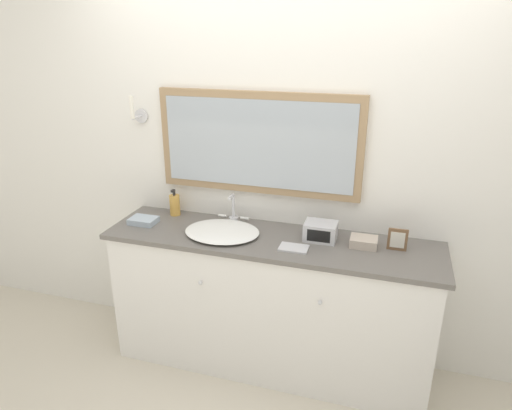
# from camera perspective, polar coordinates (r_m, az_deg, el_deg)

# --- Properties ---
(ground_plane) EXTENTS (14.00, 14.00, 0.00)m
(ground_plane) POSITION_cam_1_polar(r_m,az_deg,el_deg) (2.96, 0.00, -22.37)
(ground_plane) COLOR beige
(wall_back) EXTENTS (8.00, 0.18, 2.55)m
(wall_back) POSITION_cam_1_polar(r_m,az_deg,el_deg) (2.81, 3.34, 5.32)
(wall_back) COLOR white
(wall_back) RESTS_ON ground_plane
(vanity_counter) EXTENTS (1.98, 0.51, 0.89)m
(vanity_counter) POSITION_cam_1_polar(r_m,az_deg,el_deg) (2.90, 1.70, -12.17)
(vanity_counter) COLOR white
(vanity_counter) RESTS_ON ground_plane
(sink_basin) EXTENTS (0.45, 0.42, 0.19)m
(sink_basin) POSITION_cam_1_polar(r_m,az_deg,el_deg) (2.74, -4.21, -3.21)
(sink_basin) COLOR white
(sink_basin) RESTS_ON vanity_counter
(soap_bottle) EXTENTS (0.07, 0.07, 0.18)m
(soap_bottle) POSITION_cam_1_polar(r_m,az_deg,el_deg) (3.04, -10.12, 0.05)
(soap_bottle) COLOR gold
(soap_bottle) RESTS_ON vanity_counter
(appliance_box) EXTENTS (0.18, 0.14, 0.11)m
(appliance_box) POSITION_cam_1_polar(r_m,az_deg,el_deg) (2.67, 8.07, -3.28)
(appliance_box) COLOR #BCBCC1
(appliance_box) RESTS_ON vanity_counter
(picture_frame) EXTENTS (0.11, 0.01, 0.13)m
(picture_frame) POSITION_cam_1_polar(r_m,az_deg,el_deg) (2.64, 17.27, -4.15)
(picture_frame) COLOR brown
(picture_frame) RESTS_ON vanity_counter
(hand_towel_near_sink) EXTENTS (0.15, 0.12, 0.05)m
(hand_towel_near_sink) POSITION_cam_1_polar(r_m,az_deg,el_deg) (2.65, 13.31, -4.52)
(hand_towel_near_sink) COLOR #B7A899
(hand_towel_near_sink) RESTS_ON vanity_counter
(hand_towel_far_corner) EXTENTS (0.17, 0.12, 0.04)m
(hand_towel_far_corner) POSITION_cam_1_polar(r_m,az_deg,el_deg) (2.97, -13.89, -1.90)
(hand_towel_far_corner) COLOR #A8B7C6
(hand_towel_far_corner) RESTS_ON vanity_counter
(metal_tray) EXTENTS (0.16, 0.11, 0.01)m
(metal_tray) POSITION_cam_1_polar(r_m,az_deg,el_deg) (2.57, 4.74, -5.37)
(metal_tray) COLOR silver
(metal_tray) RESTS_ON vanity_counter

